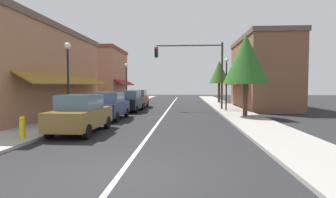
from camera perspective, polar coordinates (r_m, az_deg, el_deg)
The scene contains 18 objects.
ground_plane at distance 24.40m, azimuth 0.00°, elevation -2.26°, with size 80.00×80.00×0.00m, color black.
sidewalk_left at distance 25.36m, azimuth -12.50°, elevation -2.00°, with size 2.60×56.00×0.12m, color #A39E99.
sidewalk_right at distance 24.65m, azimuth 12.88°, elevation -2.14°, with size 2.60×56.00×0.12m, color gray.
lane_center_stripe at distance 24.40m, azimuth 0.00°, elevation -2.25°, with size 0.14×52.00×0.01m, color silver.
storefront_left_block at distance 21.43m, azimuth -27.80°, elevation 5.11°, with size 6.88×14.20×6.28m.
storefront_right_block at distance 27.26m, azimuth 19.33°, elevation 5.22°, with size 5.47×10.20×6.75m.
storefront_far_left at distance 36.11m, azimuth -14.62°, elevation 4.82°, with size 7.25×8.20×6.94m.
parked_car_nearest_left at distance 12.87m, azimuth -17.99°, elevation -3.06°, with size 1.81×4.12×1.77m.
parked_car_second_left at distance 17.58m, azimuth -12.32°, elevation -1.44°, with size 1.79×4.10×1.77m.
parked_car_third_left at distance 22.59m, azimuth -8.07°, elevation -0.46°, with size 1.83×4.12×1.77m.
parked_car_far_left at distance 26.80m, azimuth -6.43°, elevation 0.06°, with size 1.86×4.14×1.77m.
traffic_signal_mast_arm at distance 24.08m, azimuth 6.50°, elevation 7.51°, with size 6.06×0.50×5.98m.
street_lamp_left_near at distance 16.05m, azimuth -20.48°, elevation 5.97°, with size 0.36×0.36×4.57m.
street_lamp_right_mid at distance 22.84m, azimuth 12.30°, elevation 4.91°, with size 0.36×0.36×4.44m.
street_lamp_left_far at distance 30.08m, azimuth -8.86°, elevation 4.65°, with size 0.36×0.36×4.63m.
tree_right_near at distance 18.98m, azimuth 16.20°, elevation 8.08°, with size 3.04×3.04×5.64m.
tree_right_far at distance 33.75m, azimuth 10.83°, elevation 5.61°, with size 2.53×2.53×5.26m.
fire_hydrant at distance 11.97m, azimuth -28.53°, elevation -5.29°, with size 0.22×0.22×0.87m.
Camera 1 is at (1.61, -6.25, 2.17)m, focal length 28.70 mm.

